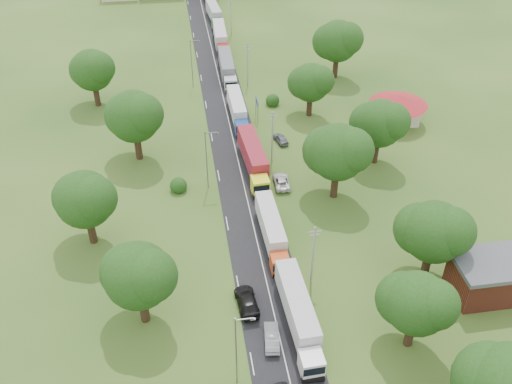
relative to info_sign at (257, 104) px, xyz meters
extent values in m
plane|color=#2A4A18|center=(-5.20, -35.00, -3.00)|extent=(260.00, 260.00, 0.00)
cube|color=black|center=(-5.20, -15.00, -3.00)|extent=(8.00, 200.00, 0.04)
cylinder|color=slate|center=(0.00, -1.20, -1.00)|extent=(0.12, 0.12, 4.00)
cylinder|color=slate|center=(0.00, 1.20, -1.00)|extent=(0.12, 0.12, 4.00)
cube|color=navy|center=(0.00, 0.00, 0.60)|extent=(0.06, 3.00, 1.00)
cube|color=silver|center=(0.00, 0.00, 0.60)|extent=(0.07, 3.10, 0.06)
cylinder|color=gray|center=(0.30, -42.00, 1.50)|extent=(0.24, 0.24, 9.00)
cube|color=gray|center=(0.30, -42.00, 5.30)|extent=(1.60, 0.10, 0.10)
cube|color=gray|center=(0.30, -42.00, 4.80)|extent=(1.20, 0.10, 0.10)
cylinder|color=gray|center=(0.30, -14.00, 1.50)|extent=(0.24, 0.24, 9.00)
cube|color=gray|center=(0.30, -14.00, 5.30)|extent=(1.60, 0.10, 0.10)
cube|color=gray|center=(0.30, -14.00, 4.80)|extent=(1.20, 0.10, 0.10)
cylinder|color=gray|center=(0.30, 14.00, 1.50)|extent=(0.24, 0.24, 9.00)
cube|color=gray|center=(0.30, 14.00, 5.30)|extent=(1.60, 0.10, 0.10)
cube|color=gray|center=(0.30, 14.00, 4.80)|extent=(1.20, 0.10, 0.10)
cylinder|color=gray|center=(0.30, 42.00, 1.50)|extent=(0.24, 0.24, 9.00)
cube|color=gray|center=(0.30, 42.00, 5.30)|extent=(1.60, 0.10, 0.10)
cube|color=gray|center=(0.30, 42.00, 4.80)|extent=(1.20, 0.10, 0.10)
cylinder|color=slate|center=(-10.70, -55.00, 2.00)|extent=(0.16, 0.16, 10.00)
cube|color=slate|center=(-9.80, -55.00, 6.70)|extent=(1.80, 0.10, 0.10)
cube|color=slate|center=(-9.00, -55.00, 6.55)|extent=(0.50, 0.22, 0.15)
cylinder|color=slate|center=(-10.70, -20.00, 2.00)|extent=(0.16, 0.16, 10.00)
cube|color=slate|center=(-9.80, -20.00, 6.70)|extent=(1.80, 0.10, 0.10)
cube|color=slate|center=(-9.00, -20.00, 6.55)|extent=(0.50, 0.22, 0.15)
cylinder|color=slate|center=(-10.70, 15.00, 2.00)|extent=(0.16, 0.16, 10.00)
cube|color=slate|center=(-9.80, 15.00, 6.70)|extent=(1.80, 0.10, 0.10)
cube|color=slate|center=(-9.00, 15.00, 6.55)|extent=(0.50, 0.22, 0.15)
sphere|color=#1B3A0F|center=(11.60, -63.50, 4.25)|extent=(7.20, 7.20, 7.20)
cylinder|color=#382616|center=(8.80, -53.00, -1.08)|extent=(1.04, 1.04, 3.85)
sphere|color=#1B3A0F|center=(8.80, -53.00, 3.60)|extent=(7.00, 7.00, 7.00)
sphere|color=#1B3A0F|center=(10.05, -54.00, 4.35)|extent=(5.50, 5.50, 5.50)
sphere|color=#1B3A0F|center=(7.80, -51.75, 3.10)|extent=(6.00, 6.00, 6.00)
cylinder|color=#382616|center=(14.80, -43.00, -0.90)|extent=(1.08, 1.08, 4.20)
sphere|color=#1B3A0F|center=(14.80, -43.00, 4.22)|extent=(7.70, 7.70, 7.70)
sphere|color=#1B3A0F|center=(16.18, -44.10, 5.05)|extent=(6.05, 6.05, 6.05)
sphere|color=#1B3A0F|center=(13.70, -41.63, 3.67)|extent=(6.60, 6.60, 6.60)
cylinder|color=#382616|center=(7.80, -25.00, -0.73)|extent=(1.12, 1.12, 4.55)
sphere|color=#1B3A0F|center=(7.80, -25.00, 4.85)|extent=(8.40, 8.40, 8.40)
sphere|color=#1B3A0F|center=(9.30, -26.20, 5.75)|extent=(6.60, 6.60, 6.60)
sphere|color=#1B3A0F|center=(6.60, -23.50, 4.25)|extent=(7.20, 7.20, 7.20)
cylinder|color=#382616|center=(16.80, -17.00, -0.90)|extent=(1.08, 1.08, 4.20)
sphere|color=#1B3A0F|center=(16.80, -17.00, 4.22)|extent=(7.70, 7.70, 7.70)
sphere|color=#1B3A0F|center=(18.18, -18.10, 5.05)|extent=(6.05, 6.05, 6.05)
sphere|color=#1B3A0F|center=(15.70, -15.63, 3.67)|extent=(6.60, 6.60, 6.60)
cylinder|color=#382616|center=(9.80, 0.00, -1.08)|extent=(1.04, 1.04, 3.85)
sphere|color=#1B3A0F|center=(9.80, 0.00, 3.60)|extent=(7.00, 7.00, 7.00)
sphere|color=#1B3A0F|center=(11.05, -1.00, 4.35)|extent=(5.50, 5.50, 5.50)
sphere|color=#1B3A0F|center=(8.80, 1.25, 3.10)|extent=(6.00, 6.00, 6.00)
cylinder|color=#382616|center=(18.80, 15.00, -0.73)|extent=(1.12, 1.12, 4.55)
sphere|color=#1B3A0F|center=(18.80, 15.00, 4.85)|extent=(8.40, 8.40, 8.40)
sphere|color=#1B3A0F|center=(20.30, 13.80, 5.75)|extent=(6.60, 6.60, 6.60)
sphere|color=#1B3A0F|center=(17.60, 16.50, 4.25)|extent=(7.20, 7.20, 7.20)
cylinder|color=#382616|center=(-20.20, -45.00, -0.90)|extent=(1.08, 1.08, 4.20)
sphere|color=#1B3A0F|center=(-20.20, -45.00, 4.22)|extent=(7.70, 7.70, 7.70)
sphere|color=#1B3A0F|center=(-18.82, -46.10, 5.05)|extent=(6.05, 6.05, 6.05)
sphere|color=#1B3A0F|center=(-21.30, -43.63, 3.67)|extent=(6.60, 6.60, 6.60)
cylinder|color=#382616|center=(-27.20, -30.00, -0.90)|extent=(1.08, 1.08, 4.20)
sphere|color=#1B3A0F|center=(-27.20, -30.00, 4.22)|extent=(7.70, 7.70, 7.70)
sphere|color=#1B3A0F|center=(-25.82, -31.10, 5.05)|extent=(6.05, 6.05, 6.05)
sphere|color=#1B3A0F|center=(-28.30, -28.63, 3.67)|extent=(6.60, 6.60, 6.60)
cylinder|color=#382616|center=(-21.20, -10.00, -0.73)|extent=(1.12, 1.12, 4.55)
sphere|color=#1B3A0F|center=(-21.20, -10.00, 4.85)|extent=(8.40, 8.40, 8.40)
sphere|color=#1B3A0F|center=(-19.70, -11.20, 5.75)|extent=(6.60, 6.60, 6.60)
sphere|color=#1B3A0F|center=(-22.40, -8.50, 4.25)|extent=(7.20, 7.20, 7.20)
cylinder|color=#382616|center=(-29.20, 10.00, -0.90)|extent=(1.08, 1.08, 4.20)
sphere|color=#1B3A0F|center=(-29.20, 10.00, 4.22)|extent=(7.70, 7.70, 7.70)
sphere|color=#1B3A0F|center=(-27.82, 8.90, 5.05)|extent=(6.05, 6.05, 6.05)
sphere|color=#1B3A0F|center=(-30.30, 11.37, 3.67)|extent=(6.60, 6.60, 6.60)
cube|color=maroon|center=(20.80, -47.00, -0.70)|extent=(8.00, 6.00, 4.60)
cube|color=#47494F|center=(20.80, -47.00, 1.90)|extent=(8.60, 6.60, 0.60)
cube|color=beige|center=(24.80, -5.00, -1.00)|extent=(7.00, 5.00, 4.00)
cone|color=maroon|center=(24.80, -5.00, 1.90)|extent=(10.08, 10.08, 1.80)
cube|color=white|center=(-2.81, -55.15, -1.42)|extent=(2.53, 2.53, 2.55)
cube|color=black|center=(-2.81, -56.38, -1.07)|extent=(2.34, 0.10, 1.12)
cube|color=slate|center=(-2.81, -56.32, -2.44)|extent=(2.25, 0.33, 0.36)
cube|color=slate|center=(-2.81, -48.02, -2.24)|extent=(2.75, 11.79, 0.31)
cube|color=silver|center=(-2.81, -47.71, -0.40)|extent=(2.97, 12.11, 3.06)
cylinder|color=black|center=(-2.81, -56.07, -2.49)|extent=(2.39, 1.02, 1.02)
cylinder|color=black|center=(-2.81, -54.23, -2.49)|extent=(2.39, 1.02, 1.02)
cylinder|color=black|center=(-2.81, -44.45, -2.49)|extent=(2.39, 1.02, 1.02)
cylinder|color=black|center=(-2.81, -42.92, -2.49)|extent=(2.39, 1.02, 1.02)
cube|color=#BE4015|center=(-3.26, -39.62, -1.54)|extent=(2.31, 2.31, 2.36)
cube|color=black|center=(-3.26, -40.76, -1.21)|extent=(2.17, 0.06, 1.04)
cube|color=slate|center=(-3.26, -40.70, -2.48)|extent=(2.08, 0.29, 0.33)
cube|color=slate|center=(-3.26, -33.01, -2.29)|extent=(2.37, 10.90, 0.28)
cube|color=silver|center=(-3.26, -32.72, -0.59)|extent=(2.56, 11.19, 2.83)
cylinder|color=black|center=(-3.26, -40.47, -2.53)|extent=(2.22, 0.94, 0.94)
cylinder|color=black|center=(-3.26, -38.77, -2.53)|extent=(2.22, 0.94, 0.94)
cylinder|color=black|center=(-3.26, -29.70, -2.53)|extent=(2.22, 0.94, 0.94)
cylinder|color=black|center=(-3.26, -28.29, -2.53)|extent=(2.22, 0.94, 0.94)
cube|color=yellow|center=(-3.08, -22.94, -1.36)|extent=(2.69, 2.69, 2.65)
cube|color=black|center=(-3.08, -24.23, -0.99)|extent=(2.44, 0.16, 1.17)
cube|color=slate|center=(-3.08, -24.16, -2.42)|extent=(2.34, 0.39, 0.37)
cube|color=slate|center=(-3.08, -15.52, -2.21)|extent=(3.14, 12.31, 0.32)
cube|color=maroon|center=(-3.08, -15.20, -0.30)|extent=(3.37, 12.64, 3.18)
cylinder|color=black|center=(-3.08, -23.90, -2.47)|extent=(2.49, 1.06, 1.06)
cylinder|color=black|center=(-3.08, -21.99, -2.47)|extent=(2.49, 1.06, 1.06)
cylinder|color=black|center=(-3.08, -11.81, -2.47)|extent=(2.49, 1.06, 1.06)
cylinder|color=black|center=(-3.08, -10.22, -2.47)|extent=(2.49, 1.06, 1.06)
cube|color=navy|center=(-3.52, -5.29, -1.54)|extent=(2.27, 2.27, 2.35)
cube|color=black|center=(-3.52, -6.43, -1.21)|extent=(2.16, 0.03, 1.03)
cube|color=slate|center=(-3.52, -6.38, -2.48)|extent=(2.07, 0.26, 0.33)
cube|color=slate|center=(-3.52, 1.29, -2.30)|extent=(2.22, 10.83, 0.28)
cube|color=silver|center=(-3.52, 1.57, -0.60)|extent=(2.41, 11.11, 2.82)
cylinder|color=black|center=(-3.52, -6.14, -2.53)|extent=(2.21, 0.94, 0.94)
cylinder|color=black|center=(-3.52, -4.45, -2.53)|extent=(2.21, 0.94, 0.94)
cylinder|color=black|center=(-3.52, 4.58, -2.53)|extent=(2.21, 0.94, 0.94)
cylinder|color=black|center=(-3.52, 5.99, -2.53)|extent=(2.21, 0.94, 0.94)
cube|color=beige|center=(-3.41, 11.95, -1.43)|extent=(2.50, 2.50, 2.53)
cube|color=black|center=(-3.41, 10.73, -1.08)|extent=(2.33, 0.09, 1.11)
cube|color=slate|center=(-3.41, 10.79, -2.45)|extent=(2.23, 0.31, 0.35)
cube|color=slate|center=(-3.41, 19.03, -2.24)|extent=(2.66, 11.69, 0.30)
cube|color=#5C5D64|center=(-3.41, 19.34, -0.42)|extent=(2.87, 12.00, 3.03)
cylinder|color=black|center=(-3.41, 11.04, -2.50)|extent=(2.38, 1.01, 1.01)
cylinder|color=black|center=(-3.41, 12.86, -2.50)|extent=(2.38, 1.01, 1.01)
cylinder|color=black|center=(-3.41, 22.57, -2.50)|extent=(2.38, 1.01, 1.01)
cylinder|color=black|center=(-3.41, 24.09, -2.50)|extent=(2.38, 1.01, 1.01)
cube|color=maroon|center=(-3.01, 28.61, -1.41)|extent=(2.54, 2.54, 2.56)
cube|color=black|center=(-3.01, 27.37, -1.05)|extent=(2.36, 0.10, 1.13)
cube|color=slate|center=(-3.01, 27.43, -2.44)|extent=(2.26, 0.33, 0.36)
cube|color=slate|center=(-3.01, 35.78, -2.23)|extent=(2.76, 11.86, 0.31)
cube|color=#BABABA|center=(-3.01, 36.09, -0.39)|extent=(2.97, 12.18, 3.08)
cylinder|color=black|center=(-3.01, 27.68, -2.49)|extent=(2.41, 1.03, 1.03)
cylinder|color=black|center=(-3.01, 29.53, -2.49)|extent=(2.41, 1.03, 1.03)
cylinder|color=black|center=(-3.01, 39.37, -2.49)|extent=(2.41, 1.03, 1.03)
cylinder|color=black|center=(-3.01, 40.91, -2.49)|extent=(2.41, 1.03, 1.03)
cube|color=#205728|center=(-2.92, 45.46, -1.52)|extent=(2.45, 2.45, 2.39)
cube|color=black|center=(-2.92, 44.31, -1.18)|extent=(2.20, 0.17, 1.05)
cube|color=slate|center=(-2.92, 44.36, -2.48)|extent=(2.12, 0.39, 0.33)
cube|color=slate|center=(-2.92, 52.16, -2.28)|extent=(2.95, 11.12, 0.29)
cube|color=#A4A4A9|center=(-2.92, 52.45, -0.56)|extent=(3.16, 11.42, 2.87)
cylinder|color=black|center=(-2.92, 44.60, -2.52)|extent=(2.25, 0.96, 0.96)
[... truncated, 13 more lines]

